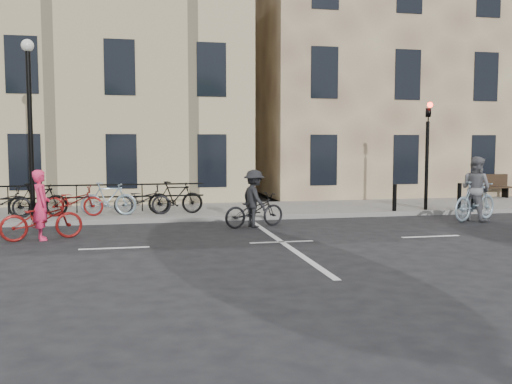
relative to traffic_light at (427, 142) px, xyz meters
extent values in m
plane|color=black|center=(-6.20, -4.34, -2.45)|extent=(120.00, 120.00, 0.00)
cube|color=slate|center=(-10.20, 1.66, -2.38)|extent=(46.00, 4.00, 0.15)
cube|color=#866C51|center=(2.80, 8.66, 3.70)|extent=(14.00, 10.00, 12.00)
cube|color=tan|center=(-15.20, 8.66, 2.70)|extent=(20.00, 10.00, 10.00)
cylinder|color=black|center=(0.00, 0.01, -0.80)|extent=(0.12, 0.12, 3.00)
imported|color=black|center=(0.00, 0.01, 1.15)|extent=(0.15, 0.18, 0.90)
sphere|color=#FF0C05|center=(0.00, -0.11, 1.25)|extent=(0.18, 0.18, 0.18)
cylinder|color=black|center=(-12.70, 0.06, 0.20)|extent=(0.14, 0.14, 5.00)
sphere|color=silver|center=(-12.70, 0.06, 2.80)|extent=(0.36, 0.36, 0.36)
cylinder|color=black|center=(-1.20, -0.09, -1.85)|extent=(0.14, 0.14, 0.90)
cylinder|color=black|center=(1.20, -0.09, -1.85)|extent=(0.14, 0.14, 0.90)
cube|color=black|center=(4.20, 3.31, -2.10)|extent=(0.06, 0.38, 0.40)
cube|color=black|center=(5.40, 3.31, -2.10)|extent=(0.06, 0.38, 0.40)
cube|color=black|center=(4.80, 3.31, -1.87)|extent=(1.60, 0.40, 0.06)
cube|color=black|center=(4.80, 3.49, -1.58)|extent=(1.60, 0.06, 0.50)
cube|color=black|center=(-11.07, 1.56, -1.83)|extent=(7.25, 0.04, 0.95)
imported|color=black|center=(-13.70, 0.66, -1.83)|extent=(1.80, 0.63, 0.95)
imported|color=black|center=(-12.65, 0.66, -1.78)|extent=(1.75, 0.49, 1.05)
imported|color=maroon|center=(-11.60, 0.66, -1.83)|extent=(1.80, 0.63, 0.95)
imported|color=#7F97A6|center=(-10.55, 0.66, -1.78)|extent=(1.75, 0.49, 1.05)
imported|color=black|center=(-9.50, 0.66, -1.83)|extent=(1.80, 0.63, 0.95)
imported|color=black|center=(-8.45, 0.66, -1.78)|extent=(1.75, 0.49, 1.05)
imported|color=maroon|center=(-12.02, -2.77, -1.93)|extent=(2.10, 1.23, 1.04)
imported|color=#F12A5C|center=(-12.02, -2.77, -1.57)|extent=(0.59, 0.74, 1.77)
imported|color=#7F97A6|center=(0.69, -1.84, -1.83)|extent=(2.14, 1.38, 1.25)
imported|color=#5E5E63|center=(0.69, -1.84, -1.45)|extent=(1.09, 1.20, 2.01)
imported|color=black|center=(-6.35, -1.75, -1.96)|extent=(1.98, 1.15, 0.98)
imported|color=black|center=(-6.35, -1.75, -1.62)|extent=(0.90, 1.20, 1.66)
camera|label=1|loc=(-9.65, -17.76, 0.00)|focal=40.00mm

